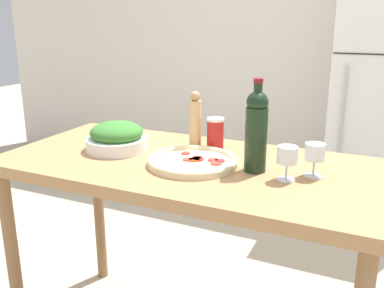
# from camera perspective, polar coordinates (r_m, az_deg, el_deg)

# --- Properties ---
(wall_back) EXTENTS (6.40, 0.08, 2.60)m
(wall_back) POSITION_cam_1_polar(r_m,az_deg,el_deg) (3.75, 14.70, 13.93)
(wall_back) COLOR silver
(wall_back) RESTS_ON ground_plane
(refrigerator) EXTENTS (0.69, 0.65, 1.68)m
(refrigerator) POSITION_cam_1_polar(r_m,az_deg,el_deg) (3.38, 24.10, 4.91)
(refrigerator) COLOR silver
(refrigerator) RESTS_ON ground_plane
(prep_counter) EXTENTS (1.50, 0.72, 0.89)m
(prep_counter) POSITION_cam_1_polar(r_m,az_deg,el_deg) (1.72, -0.51, -5.43)
(prep_counter) COLOR #A87A4C
(prep_counter) RESTS_ON ground_plane
(wine_bottle) EXTENTS (0.08, 0.08, 0.34)m
(wine_bottle) POSITION_cam_1_polar(r_m,az_deg,el_deg) (1.55, 8.58, 1.97)
(wine_bottle) COLOR black
(wine_bottle) RESTS_ON prep_counter
(wine_glass_near) EXTENTS (0.07, 0.07, 0.12)m
(wine_glass_near) POSITION_cam_1_polar(r_m,az_deg,el_deg) (1.50, 12.59, -1.70)
(wine_glass_near) COLOR silver
(wine_glass_near) RESTS_ON prep_counter
(wine_glass_far) EXTENTS (0.07, 0.07, 0.12)m
(wine_glass_far) POSITION_cam_1_polar(r_m,az_deg,el_deg) (1.56, 16.07, -1.25)
(wine_glass_far) COLOR silver
(wine_glass_far) RESTS_ON prep_counter
(pepper_mill) EXTENTS (0.05, 0.05, 0.25)m
(pepper_mill) POSITION_cam_1_polar(r_m,az_deg,el_deg) (1.81, 0.42, 3.03)
(pepper_mill) COLOR tan
(pepper_mill) RESTS_ON prep_counter
(salad_bowl) EXTENTS (0.26, 0.26, 0.12)m
(salad_bowl) POSITION_cam_1_polar(r_m,az_deg,el_deg) (1.84, -9.99, 0.87)
(salad_bowl) COLOR white
(salad_bowl) RESTS_ON prep_counter
(homemade_pizza) EXTENTS (0.35, 0.35, 0.03)m
(homemade_pizza) POSITION_cam_1_polar(r_m,az_deg,el_deg) (1.64, 0.09, -2.31)
(homemade_pizza) COLOR beige
(homemade_pizza) RESTS_ON prep_counter
(salt_canister) EXTENTS (0.07, 0.07, 0.14)m
(salt_canister) POSITION_cam_1_polar(r_m,az_deg,el_deg) (1.82, 3.12, 1.35)
(salt_canister) COLOR #B2231E
(salt_canister) RESTS_ON prep_counter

